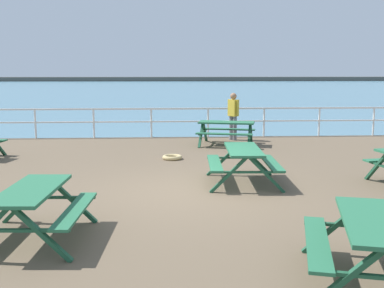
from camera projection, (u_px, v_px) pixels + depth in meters
The scene contains 10 objects.
ground_plane at pixel (192, 196), 9.54m from camera, with size 30.00×24.00×0.20m, color brown.
sea_band at pixel (169, 89), 61.52m from camera, with size 142.00×90.00×0.01m, color teal.
distant_shoreline at pixel (167, 81), 103.91m from camera, with size 142.00×6.00×1.80m, color #4C4C47.
seaward_railing at pixel (180, 117), 17.05m from camera, with size 23.07×0.07×1.08m.
picnic_table_near_right at pixel (243, 157), 10.08m from camera, with size 1.63×1.88×0.80m.
picnic_table_mid_centre at pixel (374, 235), 5.32m from camera, with size 1.92×2.13×0.80m.
picnic_table_far_left at pixel (32, 201), 6.69m from camera, with size 1.63×1.88×0.80m.
picnic_table_seaward at pixel (226, 127), 15.24m from camera, with size 2.11×1.90×0.80m.
visitor at pixel (233, 113), 16.30m from camera, with size 0.38×0.44×1.66m.
rope_coil at pixel (172, 157), 12.90m from camera, with size 0.55×0.55×0.11m, color tan.
Camera 1 is at (-0.55, -9.24, 2.46)m, focal length 43.46 mm.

